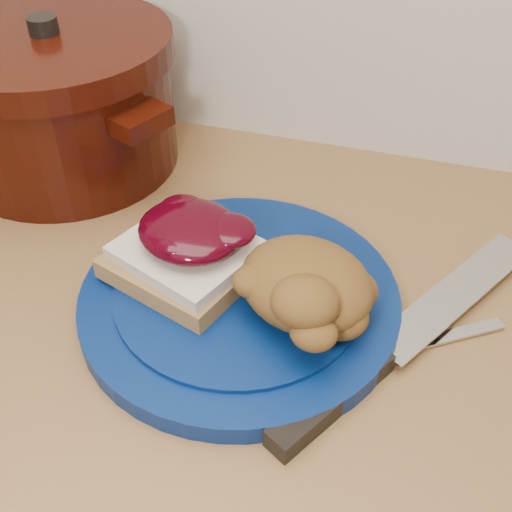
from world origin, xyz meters
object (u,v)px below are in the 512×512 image
(pepper_grinder, at_px, (17,82))
(chef_knife, at_px, (369,367))
(butter_knife, at_px, (422,343))
(dutch_oven, at_px, (59,99))
(plate, at_px, (240,300))

(pepper_grinder, bearing_deg, chef_knife, -29.08)
(butter_knife, distance_m, pepper_grinder, 0.59)
(chef_knife, bearing_deg, butter_knife, -10.59)
(pepper_grinder, bearing_deg, butter_knife, -23.17)
(dutch_oven, bearing_deg, chef_knife, -29.32)
(chef_knife, height_order, butter_knife, chef_knife)
(plate, distance_m, pepper_grinder, 0.44)
(plate, bearing_deg, butter_knife, 0.65)
(butter_knife, xyz_separation_m, dutch_oven, (-0.45, 0.18, 0.08))
(plate, height_order, butter_knife, plate)
(chef_knife, height_order, dutch_oven, dutch_oven)
(chef_knife, relative_size, butter_knife, 1.95)
(chef_knife, distance_m, pepper_grinder, 0.57)
(plate, height_order, pepper_grinder, pepper_grinder)
(plate, bearing_deg, dutch_oven, 146.55)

